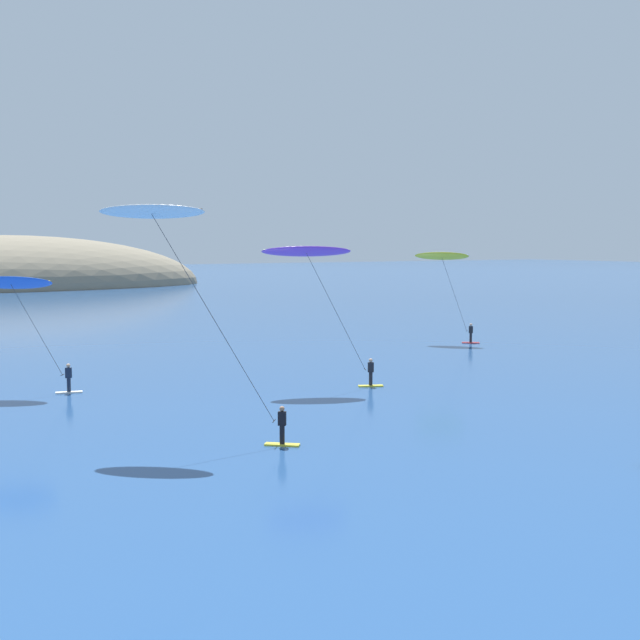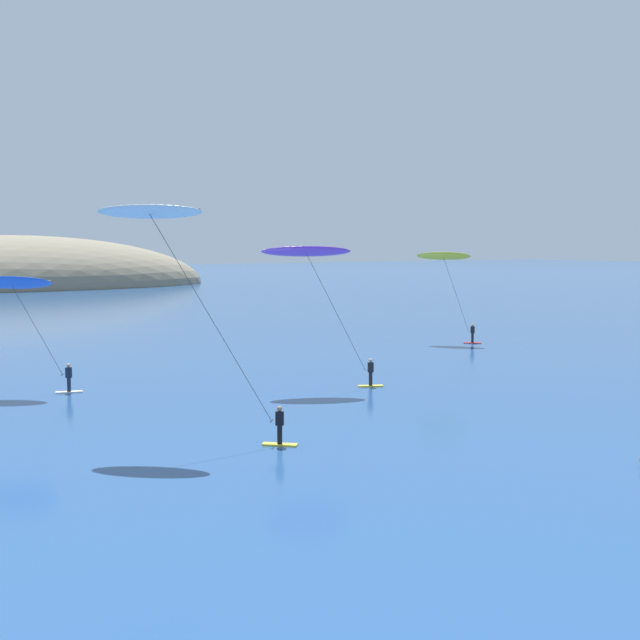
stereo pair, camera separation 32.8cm
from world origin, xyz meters
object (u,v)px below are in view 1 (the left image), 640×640
(kitesurfer_blue, at_px, (15,291))
(kitesurfer_yellow, at_px, (444,263))
(kitesurfer_purple, at_px, (311,261))
(kitesurfer_white, at_px, (164,232))

(kitesurfer_blue, height_order, kitesurfer_yellow, kitesurfer_yellow)
(kitesurfer_purple, xyz_separation_m, kitesurfer_yellow, (21.38, 13.00, -0.65))
(kitesurfer_purple, bearing_deg, kitesurfer_yellow, 31.30)
(kitesurfer_purple, xyz_separation_m, kitesurfer_blue, (-15.17, 7.54, -1.68))
(kitesurfer_purple, distance_m, kitesurfer_yellow, 25.04)
(kitesurfer_purple, bearing_deg, kitesurfer_white, -147.05)
(kitesurfer_yellow, bearing_deg, kitesurfer_purple, -148.70)
(kitesurfer_yellow, bearing_deg, kitesurfer_white, -148.10)
(kitesurfer_white, xyz_separation_m, kitesurfer_yellow, (33.45, 20.82, -2.13))
(kitesurfer_purple, relative_size, kitesurfer_yellow, 1.07)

